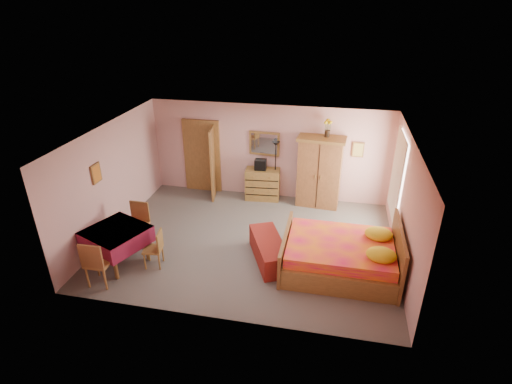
% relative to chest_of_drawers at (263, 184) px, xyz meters
% --- Properties ---
extents(floor, '(6.50, 6.50, 0.00)m').
position_rel_chest_of_drawers_xyz_m(floor, '(0.11, -2.24, -0.44)').
color(floor, slate).
rests_on(floor, ground).
extents(ceiling, '(6.50, 6.50, 0.00)m').
position_rel_chest_of_drawers_xyz_m(ceiling, '(0.11, -2.24, 2.16)').
color(ceiling, brown).
rests_on(ceiling, wall_back).
extents(wall_back, '(6.50, 0.10, 2.60)m').
position_rel_chest_of_drawers_xyz_m(wall_back, '(0.11, 0.26, 0.86)').
color(wall_back, '#D59D9A').
rests_on(wall_back, floor).
extents(wall_front, '(6.50, 0.10, 2.60)m').
position_rel_chest_of_drawers_xyz_m(wall_front, '(0.11, -4.74, 0.86)').
color(wall_front, '#D59D9A').
rests_on(wall_front, floor).
extents(wall_left, '(0.10, 5.00, 2.60)m').
position_rel_chest_of_drawers_xyz_m(wall_left, '(-3.14, -2.24, 0.86)').
color(wall_left, '#D59D9A').
rests_on(wall_left, floor).
extents(wall_right, '(0.10, 5.00, 2.60)m').
position_rel_chest_of_drawers_xyz_m(wall_right, '(3.36, -2.24, 0.86)').
color(wall_right, '#D59D9A').
rests_on(wall_right, floor).
extents(doorway, '(1.06, 0.12, 2.15)m').
position_rel_chest_of_drawers_xyz_m(doorway, '(-1.79, 0.23, 0.59)').
color(doorway, '#9E6B35').
rests_on(doorway, floor).
extents(window, '(0.08, 1.40, 1.95)m').
position_rel_chest_of_drawers_xyz_m(window, '(3.32, -1.04, 1.01)').
color(window, white).
rests_on(window, wall_right).
extents(picture_left, '(0.04, 0.32, 0.42)m').
position_rel_chest_of_drawers_xyz_m(picture_left, '(-3.11, -2.84, 1.26)').
color(picture_left, orange).
rests_on(picture_left, wall_left).
extents(picture_back, '(0.30, 0.04, 0.40)m').
position_rel_chest_of_drawers_xyz_m(picture_back, '(2.46, 0.23, 1.11)').
color(picture_back, '#D8BF59').
rests_on(picture_back, wall_back).
extents(chest_of_drawers, '(0.97, 0.54, 0.88)m').
position_rel_chest_of_drawers_xyz_m(chest_of_drawers, '(0.00, 0.00, 0.00)').
color(chest_of_drawers, olive).
rests_on(chest_of_drawers, floor).
extents(wall_mirror, '(0.84, 0.10, 0.66)m').
position_rel_chest_of_drawers_xyz_m(wall_mirror, '(0.00, 0.21, 1.11)').
color(wall_mirror, silver).
rests_on(wall_mirror, wall_back).
extents(stereo, '(0.32, 0.24, 0.29)m').
position_rel_chest_of_drawers_xyz_m(stereo, '(-0.06, -0.01, 0.58)').
color(stereo, black).
rests_on(stereo, chest_of_drawers).
extents(floor_lamp, '(0.28, 0.28, 1.67)m').
position_rel_chest_of_drawers_xyz_m(floor_lamp, '(0.34, 0.06, 0.40)').
color(floor_lamp, black).
rests_on(floor_lamp, floor).
extents(wardrobe, '(1.26, 0.72, 1.91)m').
position_rel_chest_of_drawers_xyz_m(wardrobe, '(1.53, -0.05, 0.52)').
color(wardrobe, '#925A31').
rests_on(wardrobe, floor).
extents(sunflower_vase, '(0.20, 0.20, 0.46)m').
position_rel_chest_of_drawers_xyz_m(sunflower_vase, '(1.65, 0.03, 1.70)').
color(sunflower_vase, yellow).
rests_on(sunflower_vase, wardrobe).
extents(bed, '(2.34, 1.85, 1.08)m').
position_rel_chest_of_drawers_xyz_m(bed, '(2.15, -2.87, 0.10)').
color(bed, '#E8164E').
rests_on(bed, floor).
extents(bench, '(1.10, 1.57, 0.49)m').
position_rel_chest_of_drawers_xyz_m(bench, '(0.68, -2.84, -0.19)').
color(bench, maroon).
rests_on(bench, floor).
extents(dining_table, '(1.44, 1.44, 0.81)m').
position_rel_chest_of_drawers_xyz_m(dining_table, '(-2.41, -3.56, -0.03)').
color(dining_table, maroon).
rests_on(dining_table, floor).
extents(chair_south, '(0.47, 0.47, 1.01)m').
position_rel_chest_of_drawers_xyz_m(chair_south, '(-2.42, -4.25, 0.06)').
color(chair_south, '#AC723A').
rests_on(chair_south, floor).
extents(chair_north, '(0.46, 0.46, 0.99)m').
position_rel_chest_of_drawers_xyz_m(chair_north, '(-2.33, -2.83, 0.05)').
color(chair_north, '#935E31').
rests_on(chair_north, floor).
extents(chair_west, '(0.49, 0.49, 0.92)m').
position_rel_chest_of_drawers_xyz_m(chair_west, '(-3.05, -3.50, 0.02)').
color(chair_west, '#AC763A').
rests_on(chair_west, floor).
extents(chair_east, '(0.43, 0.43, 0.82)m').
position_rel_chest_of_drawers_xyz_m(chair_east, '(-1.65, -3.51, -0.03)').
color(chair_east, '#A77838').
rests_on(chair_east, floor).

